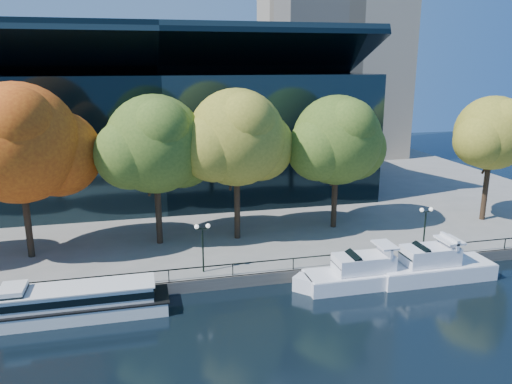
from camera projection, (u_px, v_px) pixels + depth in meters
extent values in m
plane|color=black|center=(241.00, 306.00, 36.67)|extent=(160.00, 160.00, 0.00)
cube|color=slate|center=(189.00, 184.00, 70.89)|extent=(90.00, 67.00, 1.00)
cube|color=#47443F|center=(233.00, 282.00, 39.42)|extent=(90.00, 0.25, 1.00)
cube|color=black|center=(233.00, 264.00, 39.24)|extent=(88.20, 0.08, 0.08)
cube|color=black|center=(233.00, 270.00, 39.36)|extent=(0.07, 0.07, 0.90)
cube|color=black|center=(159.00, 137.00, 63.86)|extent=(50.00, 24.00, 16.00)
cube|color=black|center=(157.00, 61.00, 57.68)|extent=(50.00, 17.14, 7.86)
cube|color=silver|center=(75.00, 310.00, 35.00)|extent=(12.77, 3.10, 1.00)
cube|color=black|center=(74.00, 303.00, 34.87)|extent=(13.03, 3.16, 0.11)
cube|color=silver|center=(80.00, 295.00, 34.82)|extent=(9.96, 2.54, 1.09)
cube|color=black|center=(80.00, 294.00, 34.81)|extent=(10.09, 2.61, 0.50)
cube|color=silver|center=(80.00, 287.00, 34.67)|extent=(10.22, 2.67, 0.09)
cube|color=silver|center=(14.00, 298.00, 33.79)|extent=(1.64, 2.17, 1.64)
cube|color=black|center=(13.00, 296.00, 33.74)|extent=(1.69, 2.23, 0.64)
cube|color=white|center=(369.00, 278.00, 40.01)|extent=(10.43, 2.98, 1.19)
cube|color=white|center=(307.00, 284.00, 38.84)|extent=(2.28, 2.28, 1.19)
cube|color=white|center=(369.00, 270.00, 39.85)|extent=(10.22, 2.92, 0.08)
cube|color=white|center=(364.00, 263.00, 39.55)|extent=(4.69, 2.24, 1.29)
cube|color=black|center=(348.00, 263.00, 39.22)|extent=(2.05, 2.15, 1.63)
cube|color=white|center=(385.00, 250.00, 39.71)|extent=(0.25, 2.32, 0.79)
cube|color=white|center=(385.00, 245.00, 39.61)|extent=(1.39, 2.32, 0.15)
cube|color=white|center=(434.00, 271.00, 41.10)|extent=(9.86, 3.07, 1.32)
cube|color=white|center=(379.00, 277.00, 39.99)|extent=(2.42, 2.42, 1.32)
cube|color=white|center=(435.00, 263.00, 40.92)|extent=(9.67, 3.01, 0.09)
cube|color=white|center=(430.00, 255.00, 40.61)|extent=(4.44, 2.30, 1.42)
cube|color=black|center=(416.00, 255.00, 40.29)|extent=(2.00, 2.21, 1.66)
cube|color=white|center=(449.00, 241.00, 40.72)|extent=(0.27, 2.39, 0.88)
cube|color=white|center=(450.00, 240.00, 40.69)|extent=(1.53, 2.39, 0.16)
cylinder|color=black|center=(27.00, 213.00, 42.29)|extent=(0.56, 0.56, 7.95)
cylinder|color=black|center=(29.00, 176.00, 41.80)|extent=(1.24, 1.89, 3.97)
cylinder|color=black|center=(17.00, 181.00, 41.20)|extent=(1.14, 1.29, 3.55)
sphere|color=#A2300D|center=(18.00, 143.00, 40.78)|extent=(9.97, 9.97, 9.97)
sphere|color=#A2300D|center=(58.00, 154.00, 43.12)|extent=(7.48, 7.48, 7.48)
sphere|color=#A2300D|center=(17.00, 124.00, 38.57)|extent=(5.98, 5.98, 5.98)
cylinder|color=black|center=(158.00, 205.00, 45.60)|extent=(0.56, 0.56, 7.44)
cylinder|color=black|center=(162.00, 173.00, 45.16)|extent=(1.19, 1.79, 3.72)
cylinder|color=black|center=(152.00, 177.00, 44.55)|extent=(1.09, 1.23, 3.33)
sphere|color=#3B571B|center=(155.00, 144.00, 44.18)|extent=(8.80, 8.80, 8.80)
sphere|color=#3B571B|center=(182.00, 153.00, 46.24)|extent=(6.60, 6.60, 6.60)
sphere|color=#3B571B|center=(130.00, 154.00, 43.03)|extent=(6.16, 6.16, 6.16)
sphere|color=#3B571B|center=(160.00, 129.00, 42.23)|extent=(5.28, 5.28, 5.28)
cylinder|color=black|center=(237.00, 199.00, 46.91)|extent=(0.56, 0.56, 7.75)
cylinder|color=black|center=(242.00, 167.00, 46.44)|extent=(1.22, 1.85, 3.87)
cylinder|color=black|center=(233.00, 171.00, 45.83)|extent=(1.12, 1.27, 3.46)
sphere|color=olive|center=(236.00, 137.00, 45.43)|extent=(8.91, 8.91, 8.91)
sphere|color=olive|center=(259.00, 146.00, 47.52)|extent=(6.68, 6.68, 6.68)
sphere|color=olive|center=(214.00, 147.00, 44.27)|extent=(6.24, 6.24, 6.24)
sphere|color=olive|center=(245.00, 122.00, 43.46)|extent=(5.35, 5.35, 5.35)
cylinder|color=black|center=(335.00, 193.00, 50.21)|extent=(0.56, 0.56, 7.14)
cylinder|color=black|center=(340.00, 165.00, 49.79)|extent=(1.15, 1.73, 3.58)
cylinder|color=black|center=(333.00, 169.00, 49.19)|extent=(1.06, 1.20, 3.20)
sphere|color=#3B571B|center=(337.00, 140.00, 48.85)|extent=(8.79, 8.79, 8.79)
sphere|color=#3B571B|center=(354.00, 148.00, 50.91)|extent=(6.59, 6.59, 6.59)
sphere|color=#3B571B|center=(319.00, 149.00, 47.69)|extent=(6.15, 6.15, 6.15)
sphere|color=#3B571B|center=(349.00, 127.00, 46.90)|extent=(5.27, 5.27, 5.27)
cylinder|color=black|center=(486.00, 186.00, 52.59)|extent=(0.56, 0.56, 7.43)
cylinder|color=black|center=(492.00, 158.00, 52.15)|extent=(1.18, 1.79, 3.72)
cylinder|color=black|center=(487.00, 162.00, 51.54)|extent=(1.09, 1.23, 3.32)
sphere|color=olive|center=(492.00, 133.00, 51.17)|extent=(7.59, 7.59, 7.59)
sphere|color=olive|center=(501.00, 140.00, 52.95)|extent=(5.69, 5.69, 5.69)
sphere|color=olive|center=(480.00, 140.00, 50.18)|extent=(5.31, 5.31, 5.31)
sphere|color=olive|center=(507.00, 122.00, 49.49)|extent=(4.55, 4.55, 4.55)
cylinder|color=black|center=(203.00, 251.00, 39.71)|extent=(0.14, 0.14, 3.60)
cube|color=black|center=(202.00, 229.00, 39.24)|extent=(0.90, 0.06, 0.06)
sphere|color=white|center=(197.00, 227.00, 39.09)|extent=(0.36, 0.36, 0.36)
sphere|color=white|center=(208.00, 226.00, 39.29)|extent=(0.36, 0.36, 0.36)
cylinder|color=black|center=(424.00, 232.00, 44.13)|extent=(0.14, 0.14, 3.60)
cube|color=black|center=(426.00, 212.00, 43.66)|extent=(0.90, 0.06, 0.06)
sphere|color=white|center=(422.00, 210.00, 43.51)|extent=(0.36, 0.36, 0.36)
sphere|color=white|center=(431.00, 209.00, 43.71)|extent=(0.36, 0.36, 0.36)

